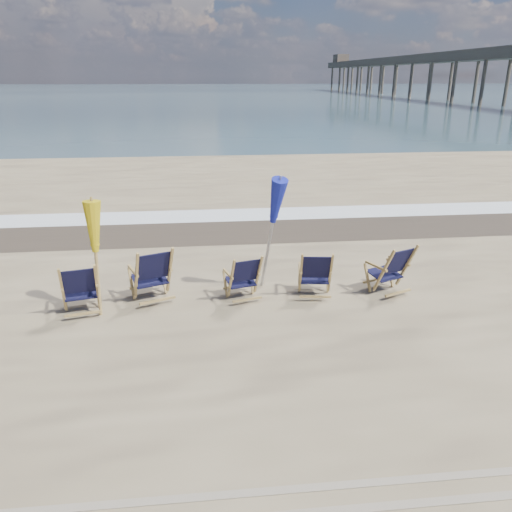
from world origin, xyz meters
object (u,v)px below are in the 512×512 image
at_px(beach_chair_4, 407,267).
at_px(umbrella_yellow, 93,233).
at_px(beach_chair_0, 97,288).
at_px(beach_chair_2, 258,276).
at_px(umbrella_blue, 270,200).
at_px(beach_chair_3, 330,275).
at_px(fishing_pier, 447,70).
at_px(beach_chair_1, 170,272).

xyz_separation_m(beach_chair_4, umbrella_yellow, (-5.57, -0.31, 0.95)).
bearing_deg(beach_chair_0, beach_chair_2, 173.12).
relative_size(beach_chair_4, umbrella_blue, 0.44).
bearing_deg(beach_chair_3, umbrella_blue, -15.96).
bearing_deg(beach_chair_2, beach_chair_4, 165.25).
distance_m(beach_chair_2, umbrella_blue, 1.40).
xyz_separation_m(umbrella_yellow, fishing_pier, (40.71, 71.98, 3.19)).
bearing_deg(beach_chair_3, beach_chair_0, 9.87).
bearing_deg(fishing_pier, beach_chair_1, -118.93).
height_order(beach_chair_0, umbrella_yellow, umbrella_yellow).
height_order(umbrella_yellow, fishing_pier, fishing_pier).
xyz_separation_m(beach_chair_3, umbrella_blue, (-1.06, 0.46, 1.31)).
relative_size(beach_chair_4, fishing_pier, 0.01).
distance_m(beach_chair_3, umbrella_yellow, 4.19).
xyz_separation_m(beach_chair_0, beach_chair_3, (4.11, 0.17, -0.01)).
distance_m(beach_chair_3, beach_chair_4, 1.50).
xyz_separation_m(beach_chair_1, beach_chair_3, (2.90, -0.27, -0.07)).
relative_size(beach_chair_0, umbrella_blue, 0.42).
xyz_separation_m(beach_chair_0, umbrella_blue, (3.05, 0.63, 1.30)).
bearing_deg(umbrella_blue, beach_chair_0, -168.29).
xyz_separation_m(beach_chair_0, umbrella_yellow, (0.04, -0.00, 0.97)).
bearing_deg(umbrella_yellow, beach_chair_2, 6.01).
bearing_deg(beach_chair_4, beach_chair_1, -24.78).
xyz_separation_m(beach_chair_1, fishing_pier, (39.53, 71.54, 4.10)).
relative_size(beach_chair_0, umbrella_yellow, 0.50).
bearing_deg(fishing_pier, umbrella_yellow, -119.49).
xyz_separation_m(beach_chair_4, umbrella_blue, (-2.56, 0.32, 1.28)).
bearing_deg(beach_chair_1, beach_chair_3, 152.80).
height_order(beach_chair_4, umbrella_yellow, umbrella_yellow).
xyz_separation_m(beach_chair_3, umbrella_yellow, (-4.07, -0.17, 0.98)).
height_order(beach_chair_0, beach_chair_3, beach_chair_0).
bearing_deg(beach_chair_0, beach_chair_3, 169.62).
relative_size(umbrella_yellow, fishing_pier, 0.01).
bearing_deg(umbrella_yellow, beach_chair_3, 2.43).
distance_m(beach_chair_1, fishing_pier, 81.84).
distance_m(beach_chair_2, fishing_pier, 81.22).
relative_size(beach_chair_4, umbrella_yellow, 0.52).
bearing_deg(beach_chair_3, fishing_pier, -109.53).
bearing_deg(beach_chair_1, beach_chair_0, -1.87).
distance_m(umbrella_yellow, fishing_pier, 82.76).
distance_m(beach_chair_0, umbrella_blue, 3.37).
bearing_deg(beach_chair_0, beach_chair_1, -172.76).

